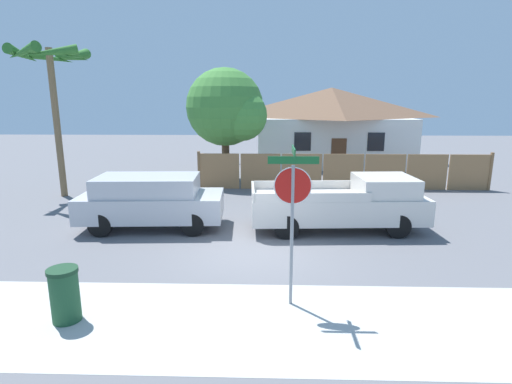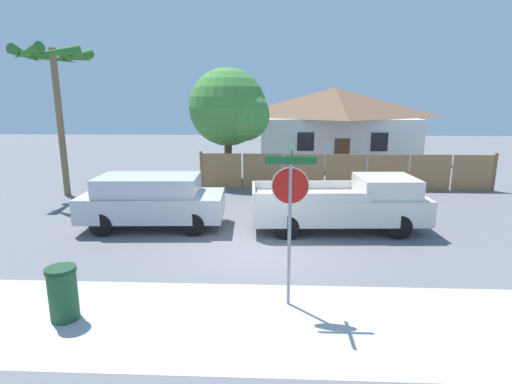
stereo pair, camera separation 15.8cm
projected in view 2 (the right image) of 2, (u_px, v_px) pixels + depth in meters
The scene contains 10 objects.
ground_plane at pixel (253, 253), 11.21m from camera, with size 80.00×80.00×0.00m, color slate.
sidewalk_strip at pixel (243, 322), 7.70m from camera, with size 36.00×3.20×0.01m.
wooden_fence at pixel (346, 172), 19.07m from camera, with size 14.01×0.12×1.82m.
house at pixel (334, 124), 27.11m from camera, with size 10.47×7.83×5.06m.
oak_tree at pixel (231, 109), 20.43m from camera, with size 4.16×3.96×5.85m.
palm_tree at pixel (54, 68), 16.85m from camera, with size 3.13×3.35×6.42m.
red_suv at pixel (152, 199), 13.30m from camera, with size 4.75×2.24×1.77m.
orange_pickup at pixel (345, 204), 13.06m from camera, with size 5.70×2.31×1.78m.
stop_sign at pixel (290, 200), 7.89m from camera, with size 1.00×0.90×3.30m.
trash_bin at pixel (63, 293), 7.69m from camera, with size 0.57×0.57×1.08m.
Camera 2 is at (0.55, -10.54, 4.16)m, focal length 28.00 mm.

